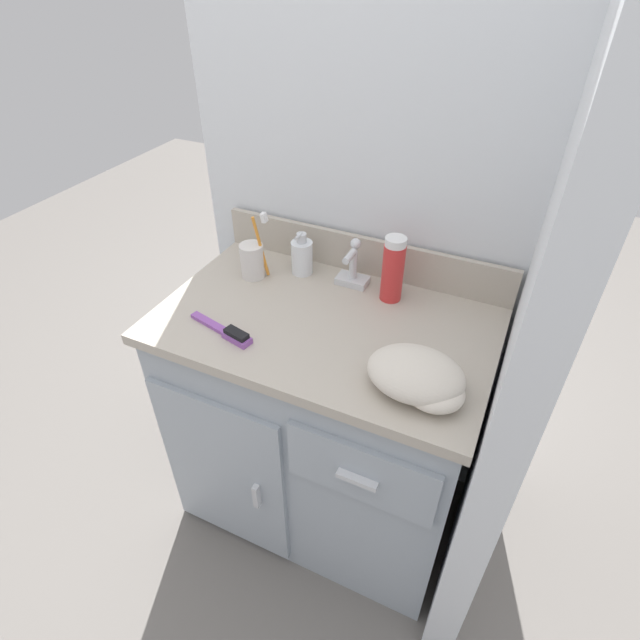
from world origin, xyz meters
The scene contains 11 objects.
ground_plane centered at (0.00, 0.00, 0.00)m, with size 6.00×6.00×0.00m, color slate.
wall_back centered at (0.00, 0.32, 1.10)m, with size 1.06×0.08×2.20m, color silver.
wall_right centered at (0.49, 0.00, 1.10)m, with size 0.08×0.62×2.20m, color silver.
vanity centered at (0.00, 0.00, 0.42)m, with size 0.88×0.56×0.82m.
backsplash centered at (0.00, 0.26, 0.87)m, with size 0.88×0.02×0.11m.
sink_faucet centered at (0.00, 0.19, 0.86)m, with size 0.09×0.09×0.14m.
toothbrush_cup centered at (-0.28, 0.11, 0.87)m, with size 0.08×0.07×0.20m.
soap_dispenser centered at (-0.16, 0.18, 0.87)m, with size 0.06×0.07×0.13m.
shaving_cream_can centered at (0.12, 0.17, 0.91)m, with size 0.06×0.06×0.19m.
hairbrush centered at (-0.19, -0.16, 0.83)m, with size 0.20×0.07×0.03m.
hand_towel centered at (0.29, -0.14, 0.86)m, with size 0.22×0.17×0.08m.
Camera 1 is at (0.42, -0.93, 1.61)m, focal length 28.00 mm.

